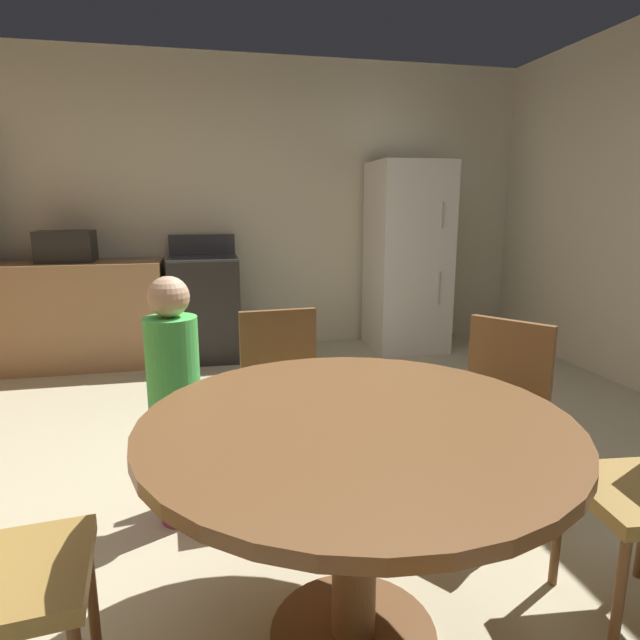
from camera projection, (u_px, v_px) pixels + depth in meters
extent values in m
plane|color=beige|center=(306.00, 511.00, 2.45)|extent=(14.00, 14.00, 0.00)
cube|color=beige|center=(244.00, 207.00, 5.09)|extent=(5.78, 0.12, 2.70)
cube|color=#9E754C|center=(53.00, 315.00, 4.55)|extent=(1.83, 0.60, 0.90)
cube|color=black|center=(205.00, 309.00, 4.82)|extent=(0.60, 0.60, 0.90)
cube|color=#38383D|center=(203.00, 258.00, 4.72)|extent=(0.60, 0.60, 0.02)
cube|color=#38383D|center=(202.00, 244.00, 4.96)|extent=(0.60, 0.04, 0.18)
cube|color=white|center=(407.00, 257.00, 5.08)|extent=(0.68, 0.66, 1.76)
cylinder|color=#B2B2B7|center=(442.00, 215.00, 4.70)|extent=(0.02, 0.02, 0.22)
cylinder|color=#B2B2B7|center=(439.00, 288.00, 4.84)|extent=(0.02, 0.02, 0.30)
cube|color=black|center=(66.00, 246.00, 4.46)|extent=(0.44, 0.32, 0.26)
cylinder|color=brown|center=(353.00, 634.00, 1.73)|extent=(0.54, 0.54, 0.03)
cylinder|color=brown|center=(355.00, 539.00, 1.65)|extent=(0.14, 0.14, 0.72)
cylinder|color=brown|center=(356.00, 424.00, 1.57)|extent=(1.28, 1.28, 0.04)
cylinder|color=brown|center=(92.00, 599.00, 1.61)|extent=(0.03, 0.03, 0.43)
cube|color=#A37F3D|center=(5.00, 579.00, 1.35)|extent=(0.44, 0.44, 0.05)
cylinder|color=brown|center=(332.00, 461.00, 2.46)|extent=(0.03, 0.03, 0.43)
cylinder|color=brown|center=(259.00, 471.00, 2.37)|extent=(0.03, 0.03, 0.43)
cylinder|color=brown|center=(312.00, 432.00, 2.78)|extent=(0.03, 0.03, 0.43)
cylinder|color=brown|center=(247.00, 440.00, 2.69)|extent=(0.03, 0.03, 0.43)
cube|color=#A37F3D|center=(287.00, 404.00, 2.53)|extent=(0.43, 0.43, 0.05)
cube|color=brown|center=(278.00, 351.00, 2.65)|extent=(0.38, 0.06, 0.42)
cylinder|color=brown|center=(507.00, 500.00, 2.14)|extent=(0.03, 0.03, 0.43)
cylinder|color=brown|center=(432.00, 472.00, 2.36)|extent=(0.03, 0.03, 0.43)
cylinder|color=brown|center=(538.00, 469.00, 2.39)|extent=(0.03, 0.03, 0.43)
cylinder|color=brown|center=(467.00, 447.00, 2.61)|extent=(0.03, 0.03, 0.43)
cube|color=#A37F3D|center=(489.00, 421.00, 2.33)|extent=(0.56, 0.56, 0.05)
cube|color=brown|center=(509.00, 366.00, 2.42)|extent=(0.25, 0.33, 0.42)
cylinder|color=brown|center=(619.00, 598.00, 1.61)|extent=(0.03, 0.03, 0.43)
cylinder|color=brown|center=(557.00, 531.00, 1.94)|extent=(0.03, 0.03, 0.43)
cylinder|color=#8C337A|center=(179.00, 467.00, 2.34)|extent=(0.17, 0.17, 0.50)
cylinder|color=#4CC656|center=(173.00, 366.00, 2.24)|extent=(0.31, 0.31, 0.42)
sphere|color=#D6A884|center=(169.00, 297.00, 2.18)|extent=(0.17, 0.17, 0.17)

